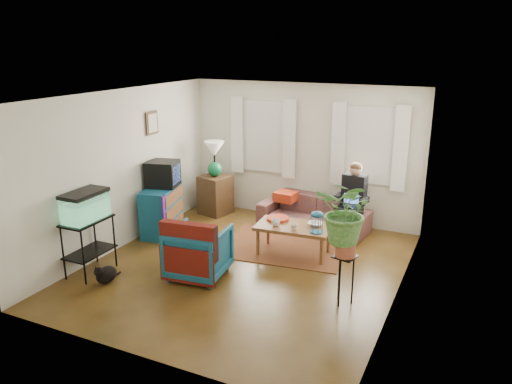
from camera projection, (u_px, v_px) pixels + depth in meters
The scene contains 31 objects.
floor at pixel (245, 267), 7.64m from camera, with size 4.50×5.00×0.01m, color #4F2B14.
ceiling at pixel (244, 96), 6.88m from camera, with size 4.50×5.00×0.01m, color white.
wall_back at pixel (303, 153), 9.42m from camera, with size 4.50×0.01×2.60m, color silver.
wall_front at pixel (136, 248), 5.09m from camera, with size 4.50×0.01×2.60m, color silver.
wall_left at pixel (122, 170), 8.17m from camera, with size 0.01×5.00×2.60m, color silver.
wall_right at pixel (403, 207), 6.34m from camera, with size 0.01×5.00×2.60m, color silver.
window_left at pixel (264, 137), 9.66m from camera, with size 1.08×0.04×1.38m, color white.
window_right at pixel (370, 146), 8.82m from camera, with size 1.08×0.04×1.38m, color white.
curtains_left at pixel (263, 137), 9.59m from camera, with size 1.36×0.06×1.50m, color white.
curtains_right at pixel (369, 146), 8.75m from camera, with size 1.36×0.06×1.50m, color white.
picture_frame at pixel (152, 123), 8.71m from camera, with size 0.04×0.32×0.40m, color #3D2616.
area_rug at pixel (285, 246), 8.43m from camera, with size 2.00×1.60×0.01m, color maroon.
sofa at pixel (314, 208), 9.14m from camera, with size 2.01×0.79×0.78m, color brown.
seated_person at pixel (352, 204), 8.72m from camera, with size 0.50×0.62×1.20m, color black, non-canonical shape.
side_table at pixel (215, 195), 9.93m from camera, with size 0.53×0.53×0.77m, color #3D2117.
table_lamp at pixel (215, 160), 9.73m from camera, with size 0.40×0.40×0.71m, color white, non-canonical shape.
dresser at pixel (162, 210), 8.90m from camera, with size 0.47×0.95×0.85m, color navy.
crt_tv at pixel (163, 174), 8.79m from camera, with size 0.52×0.47×0.46m, color black.
aquarium_stand at pixel (89, 247), 7.35m from camera, with size 0.42×0.75×0.84m, color black.
aquarium at pixel (85, 205), 7.16m from camera, with size 0.38×0.68×0.44m, color #7FD899.
black_cat at pixel (106, 273), 7.11m from camera, with size 0.23×0.36×0.30m, color black.
armchair at pixel (199, 249), 7.27m from camera, with size 0.80×0.75×0.82m, color navy.
serape_throw at pixel (188, 247), 6.93m from camera, with size 0.83×0.19×0.68m, color #9E0A0A.
coffee_table at pixel (293, 240), 8.05m from camera, with size 1.19×0.65×0.50m, color brown.
cup_a at pixel (276, 223), 7.96m from camera, with size 0.13×0.13×0.11m, color white.
cup_b at pixel (294, 227), 7.77m from camera, with size 0.11×0.11×0.10m, color beige.
bowl at pixel (315, 224), 7.96m from camera, with size 0.23×0.23×0.06m, color white.
snack_tray at pixel (278, 219), 8.23m from camera, with size 0.37×0.37×0.04m, color #B21414.
birdcage at pixel (317, 222), 7.64m from camera, with size 0.20×0.20×0.35m, color #115B6B, non-canonical shape.
plant_stand at pixel (344, 280), 6.51m from camera, with size 0.29×0.29×0.68m, color black.
potted_plant at pixel (347, 222), 6.27m from camera, with size 0.77×0.67×0.86m, color #599947.
Camera 1 is at (3.12, -6.24, 3.33)m, focal length 35.00 mm.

